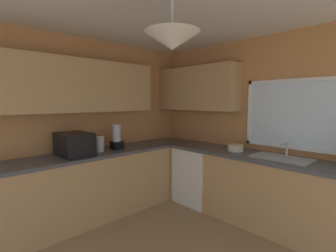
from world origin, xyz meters
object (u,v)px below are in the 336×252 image
(kettle, at_px, (100,144))
(microwave, at_px, (74,144))
(blender_appliance, at_px, (117,138))
(dishwasher, at_px, (199,175))
(bowl, at_px, (235,148))
(sink_assembly, at_px, (282,158))

(kettle, bearing_deg, microwave, -93.34)
(microwave, bearing_deg, blender_appliance, 90.00)
(dishwasher, relative_size, microwave, 1.79)
(microwave, height_order, bowl, microwave)
(dishwasher, xyz_separation_m, sink_assembly, (1.25, 0.04, 0.48))
(dishwasher, height_order, sink_assembly, sink_assembly)
(dishwasher, distance_m, microwave, 1.93)
(microwave, xyz_separation_m, sink_assembly, (1.91, 1.74, -0.13))
(kettle, bearing_deg, sink_assembly, 36.43)
(dishwasher, xyz_separation_m, kettle, (-0.64, -1.36, 0.58))
(blender_appliance, bearing_deg, kettle, -86.02)
(bowl, bearing_deg, sink_assembly, 0.54)
(microwave, bearing_deg, dishwasher, 68.83)
(dishwasher, height_order, microwave, microwave)
(sink_assembly, bearing_deg, kettle, -143.57)
(kettle, bearing_deg, blender_appliance, 93.98)
(kettle, height_order, bowl, kettle)
(microwave, relative_size, blender_appliance, 1.33)
(microwave, relative_size, bowl, 2.23)
(bowl, bearing_deg, blender_appliance, -139.36)
(dishwasher, height_order, kettle, kettle)
(blender_appliance, bearing_deg, dishwasher, 58.43)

